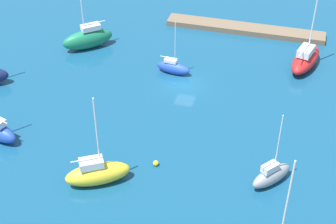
{
  "coord_description": "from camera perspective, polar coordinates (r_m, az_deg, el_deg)",
  "views": [
    {
      "loc": [
        -12.74,
        54.02,
        36.73
      ],
      "look_at": [
        0.0,
        8.32,
        1.5
      ],
      "focal_mm": 54.63,
      "sensor_mm": 36.0,
      "label": 1
    }
  ],
  "objects": [
    {
      "name": "water",
      "position": [
        66.55,
        1.93,
        3.08
      ],
      "size": [
        160.0,
        160.0,
        0.0
      ],
      "primitive_type": "plane",
      "color": "navy",
      "rests_on": "ground"
    },
    {
      "name": "pier_dock",
      "position": [
        79.97,
        8.55,
        9.17
      ],
      "size": [
        24.01,
        2.99,
        0.82
      ],
      "primitive_type": "cube",
      "color": "brown",
      "rests_on": "ground"
    },
    {
      "name": "sailboat_blue_by_breakwater",
      "position": [
        68.35,
        0.58,
        5.0
      ],
      "size": [
        4.78,
        1.98,
        7.64
      ],
      "rotation": [
        0.0,
        0.0,
        3.03
      ],
      "color": "#2347B2",
      "rests_on": "water"
    },
    {
      "name": "sailboat_green_east_end",
      "position": [
        74.94,
        -8.93,
        8.13
      ],
      "size": [
        7.08,
        6.7,
        13.33
      ],
      "rotation": [
        0.0,
        0.0,
        0.73
      ],
      "color": "#19724C",
      "rests_on": "water"
    },
    {
      "name": "sailboat_gray_far_north",
      "position": [
        52.7,
        11.46,
        -6.9
      ],
      "size": [
        4.3,
        4.79,
        8.46
      ],
      "rotation": [
        0.0,
        0.0,
        4.03
      ],
      "color": "gray",
      "rests_on": "water"
    },
    {
      "name": "sailboat_red_inner_mooring",
      "position": [
        71.95,
        15.1,
        5.78
      ],
      "size": [
        4.78,
        8.41,
        14.31
      ],
      "rotation": [
        0.0,
        0.0,
        4.44
      ],
      "color": "red",
      "rests_on": "water"
    },
    {
      "name": "sailboat_yellow_mid_basin",
      "position": [
        52.05,
        -7.89,
        -6.74
      ],
      "size": [
        6.79,
        5.28,
        10.39
      ],
      "rotation": [
        0.0,
        0.0,
        3.68
      ],
      "color": "yellow",
      "rests_on": "water"
    },
    {
      "name": "mooring_buoy_yellow",
      "position": [
        54.11,
        -1.37,
        -5.73
      ],
      "size": [
        0.6,
        0.6,
        0.6
      ],
      "primitive_type": "sphere",
      "color": "yellow",
      "rests_on": "water"
    }
  ]
}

